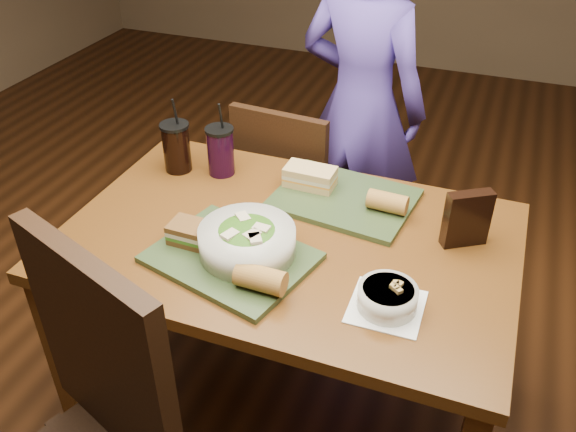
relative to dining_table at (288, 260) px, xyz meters
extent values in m
plane|color=#381C0B|center=(0.00, 0.00, -0.66)|extent=(6.00, 6.00, 0.00)
cube|color=#5A3312|center=(-0.60, -0.38, -0.30)|extent=(0.06, 0.06, 0.71)
cube|color=#5A3312|center=(-0.60, 0.38, -0.30)|extent=(0.06, 0.06, 0.71)
cube|color=#5A3312|center=(0.60, 0.38, -0.30)|extent=(0.06, 0.06, 0.71)
cube|color=#5A3312|center=(0.00, 0.00, 0.07)|extent=(1.30, 0.85, 0.04)
cube|color=black|center=(-0.21, -0.61, 0.13)|extent=(0.45, 0.20, 0.55)
cube|color=black|center=(-0.23, 0.68, -0.25)|extent=(0.41, 0.41, 0.04)
cube|color=black|center=(-0.23, 0.50, 0.00)|extent=(0.38, 0.07, 0.45)
cube|color=black|center=(-0.39, 0.51, -0.46)|extent=(0.04, 0.04, 0.39)
cube|color=black|center=(-0.07, 0.51, -0.46)|extent=(0.04, 0.04, 0.39)
cube|color=black|center=(-0.39, 0.84, -0.46)|extent=(0.04, 0.04, 0.39)
cube|color=black|center=(-0.07, 0.84, -0.46)|extent=(0.04, 0.04, 0.39)
imported|color=#533CA5|center=(-0.03, 0.94, 0.10)|extent=(0.61, 0.46, 1.51)
cube|color=#2E3F20|center=(-0.11, -0.16, 0.10)|extent=(0.49, 0.42, 0.02)
cube|color=#2E3F20|center=(0.10, 0.23, 0.10)|extent=(0.46, 0.37, 0.02)
cylinder|color=silver|center=(-0.07, -0.13, 0.15)|extent=(0.27, 0.27, 0.08)
ellipsoid|color=#427219|center=(-0.07, -0.13, 0.16)|extent=(0.22, 0.22, 0.07)
cube|color=beige|center=(-0.04, -0.16, 0.19)|extent=(0.05, 0.05, 0.01)
cube|color=beige|center=(-0.10, -0.18, 0.19)|extent=(0.04, 0.05, 0.01)
cube|color=beige|center=(-0.10, -0.09, 0.19)|extent=(0.05, 0.05, 0.01)
cube|color=beige|center=(-0.03, -0.17, 0.19)|extent=(0.05, 0.05, 0.01)
cube|color=beige|center=(-0.03, -0.12, 0.19)|extent=(0.05, 0.03, 0.01)
cube|color=white|center=(0.34, -0.20, 0.09)|extent=(0.18, 0.18, 0.00)
cylinder|color=silver|center=(0.34, -0.20, 0.12)|extent=(0.15, 0.15, 0.06)
cylinder|color=black|center=(0.34, -0.20, 0.15)|extent=(0.13, 0.13, 0.01)
cube|color=#B28947|center=(0.36, -0.18, 0.16)|extent=(0.02, 0.02, 0.01)
cube|color=#B28947|center=(0.36, -0.19, 0.16)|extent=(0.02, 0.02, 0.01)
cube|color=#B28947|center=(0.35, -0.19, 0.16)|extent=(0.02, 0.02, 0.01)
cube|color=#B28947|center=(0.36, -0.20, 0.16)|extent=(0.02, 0.02, 0.01)
cube|color=#B28947|center=(0.35, -0.18, 0.16)|extent=(0.02, 0.02, 0.01)
cube|color=#593819|center=(-0.23, -0.14, 0.12)|extent=(0.13, 0.09, 0.02)
cube|color=#3F721E|center=(-0.23, -0.14, 0.13)|extent=(0.13, 0.09, 0.01)
cube|color=beige|center=(-0.23, -0.14, 0.14)|extent=(0.13, 0.09, 0.01)
cube|color=#593819|center=(-0.23, -0.14, 0.16)|extent=(0.13, 0.09, 0.02)
cube|color=tan|center=(-0.02, 0.26, 0.12)|extent=(0.16, 0.09, 0.02)
cube|color=orange|center=(-0.02, 0.26, 0.13)|extent=(0.16, 0.09, 0.01)
cube|color=beige|center=(-0.02, 0.26, 0.14)|extent=(0.16, 0.09, 0.01)
cube|color=tan|center=(-0.02, 0.26, 0.16)|extent=(0.16, 0.09, 0.02)
cylinder|color=#AD7533|center=(0.02, -0.26, 0.14)|extent=(0.13, 0.07, 0.06)
cylinder|color=#AD7533|center=(0.24, 0.21, 0.14)|extent=(0.12, 0.07, 0.06)
cylinder|color=black|center=(-0.49, 0.23, 0.17)|extent=(0.09, 0.09, 0.16)
cylinder|color=black|center=(-0.49, 0.23, 0.26)|extent=(0.10, 0.10, 0.01)
cylinder|color=black|center=(-0.48, 0.23, 0.30)|extent=(0.01, 0.03, 0.10)
cylinder|color=black|center=(-0.34, 0.26, 0.17)|extent=(0.09, 0.09, 0.16)
cylinder|color=black|center=(-0.34, 0.26, 0.25)|extent=(0.09, 0.09, 0.01)
cylinder|color=black|center=(-0.33, 0.26, 0.30)|extent=(0.01, 0.03, 0.10)
cube|color=black|center=(0.48, 0.14, 0.17)|extent=(0.13, 0.10, 0.17)
camera|label=1|loc=(0.51, -1.33, 1.14)|focal=38.00mm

